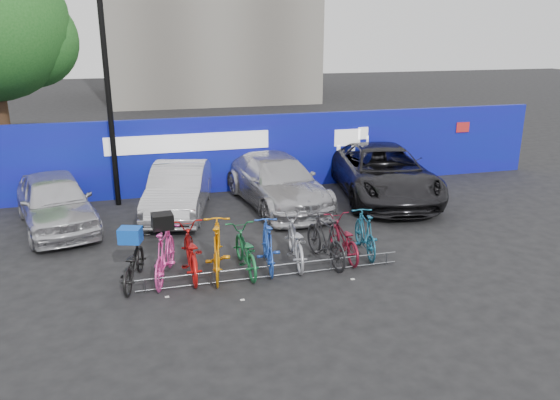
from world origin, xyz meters
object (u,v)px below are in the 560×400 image
object	(u,v)px
bike_rack	(272,271)
car_2	(277,181)
bike_6	(295,240)
bike_2	(190,251)
bike_7	(326,239)
car_3	(382,172)
bike_0	(133,263)
bike_9	(365,233)
bike_4	(245,250)
bike_1	(165,254)
bike_3	(217,248)
bike_8	(343,238)
lamppost	(108,93)
car_0	(55,201)
car_1	(179,189)
bike_5	(268,245)

from	to	relation	value
bike_rack	car_2	distance (m)	5.02
car_2	bike_6	distance (m)	4.18
bike_2	bike_7	distance (m)	2.97
car_3	bike_0	bearing A→B (deg)	-140.82
bike_9	bike_4	bearing A→B (deg)	11.95
car_3	bike_6	size ratio (longest dim) A/B	2.88
bike_1	bike_3	size ratio (longest dim) A/B	0.95
bike_8	bike_9	distance (m)	0.57
lamppost	bike_0	distance (m)	6.20
bike_4	bike_6	size ratio (longest dim) A/B	0.93
car_3	bike_4	bearing A→B (deg)	-131.05
lamppost	bike_2	world-z (taller)	lamppost
bike_rack	bike_9	bearing A→B (deg)	16.61
car_0	car_2	distance (m)	6.06
car_1	bike_3	distance (m)	4.35
bike_5	bike_6	distance (m)	0.67
bike_5	bike_4	bearing A→B (deg)	10.16
car_3	car_2	bearing A→B (deg)	-171.43
car_3	bike_1	size ratio (longest dim) A/B	3.00
bike_5	bike_6	size ratio (longest dim) A/B	0.90
bike_6	bike_7	xyz separation A→B (m)	(0.65, -0.19, 0.04)
car_0	bike_3	size ratio (longest dim) A/B	2.12
lamppost	bike_1	xyz separation A→B (m)	(1.04, -5.46, -2.71)
bike_0	bike_1	xyz separation A→B (m)	(0.65, 0.05, 0.11)
car_0	bike_5	distance (m)	6.12
lamppost	bike_8	distance (m)	7.85
car_1	bike_1	size ratio (longest dim) A/B	2.23
car_2	bike_6	size ratio (longest dim) A/B	2.53
bike_rack	car_1	distance (m)	5.06
bike_rack	car_1	size ratio (longest dim) A/B	1.34
car_1	bike_6	world-z (taller)	car_1
lamppost	car_0	bearing A→B (deg)	-133.37
bike_1	bike_8	distance (m)	3.98
bike_2	bike_9	bearing A→B (deg)	-178.92
bike_2	bike_7	bearing A→B (deg)	177.05
bike_7	car_2	bearing A→B (deg)	-97.85
car_1	car_2	distance (m)	2.84
car_1	bike_1	xyz separation A→B (m)	(-0.66, -4.26, -0.12)
car_0	bike_9	distance (m)	7.99
bike_rack	car_1	bearing A→B (deg)	107.33
car_2	bike_4	bearing A→B (deg)	-120.24
car_3	lamppost	bearing A→B (deg)	-179.48
bike_0	bike_9	bearing A→B (deg)	-165.01
bike_6	bike_9	bearing A→B (deg)	-171.44
bike_7	bike_8	size ratio (longest dim) A/B	1.06
bike_rack	bike_8	xyz separation A→B (m)	(1.82, 0.65, 0.30)
bike_7	bike_9	world-z (taller)	bike_7
bike_5	bike_7	distance (m)	1.31
bike_0	bike_rack	bearing A→B (deg)	-177.33
bike_2	bike_8	xyz separation A→B (m)	(3.44, 0.01, -0.06)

